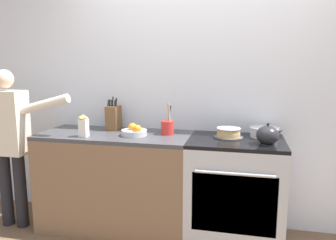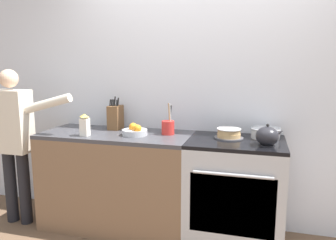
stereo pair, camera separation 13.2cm
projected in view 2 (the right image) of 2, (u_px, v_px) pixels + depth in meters
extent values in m
cube|color=silver|center=(203.00, 90.00, 3.07)|extent=(8.00, 0.04, 2.60)
cube|color=brown|center=(117.00, 182.00, 3.10)|extent=(1.39, 0.62, 0.88)
cube|color=#3D3D42|center=(116.00, 135.00, 3.02)|extent=(1.39, 0.62, 0.03)
cube|color=#B7BABF|center=(234.00, 194.00, 2.81)|extent=(0.80, 0.62, 0.88)
cube|color=black|center=(232.00, 206.00, 2.52)|extent=(0.66, 0.01, 0.49)
cylinder|color=#B7BABF|center=(232.00, 175.00, 2.45)|extent=(0.60, 0.02, 0.02)
cube|color=black|center=(236.00, 142.00, 2.73)|extent=(0.80, 0.62, 0.03)
cylinder|color=#4C4C51|center=(229.00, 138.00, 2.80)|extent=(0.25, 0.25, 0.01)
cylinder|color=tan|center=(229.00, 135.00, 2.80)|extent=(0.20, 0.20, 0.03)
cylinder|color=tan|center=(229.00, 131.00, 2.80)|extent=(0.19, 0.19, 0.03)
cylinder|color=white|center=(229.00, 129.00, 2.79)|extent=(0.20, 0.20, 0.01)
cylinder|color=#232328|center=(267.00, 145.00, 2.56)|extent=(0.12, 0.12, 0.01)
ellipsoid|color=#232328|center=(267.00, 136.00, 2.55)|extent=(0.18, 0.18, 0.15)
cone|color=#232328|center=(279.00, 133.00, 2.52)|extent=(0.09, 0.04, 0.08)
sphere|color=black|center=(268.00, 125.00, 2.53)|extent=(0.02, 0.02, 0.02)
cylinder|color=#B7BABF|center=(266.00, 133.00, 2.80)|extent=(0.24, 0.24, 0.08)
torus|color=#B7BABF|center=(266.00, 128.00, 2.80)|extent=(0.25, 0.25, 0.01)
cube|color=brown|center=(115.00, 117.00, 3.18)|extent=(0.11, 0.16, 0.23)
cylinder|color=black|center=(110.00, 103.00, 3.13)|extent=(0.01, 0.03, 0.07)
cylinder|color=black|center=(113.00, 103.00, 3.12)|extent=(0.01, 0.03, 0.07)
cylinder|color=black|center=(117.00, 103.00, 3.11)|extent=(0.01, 0.03, 0.06)
cylinder|color=black|center=(112.00, 102.00, 3.16)|extent=(0.01, 0.03, 0.06)
cylinder|color=black|center=(115.00, 101.00, 3.14)|extent=(0.01, 0.04, 0.09)
cylinder|color=black|center=(118.00, 102.00, 3.14)|extent=(0.01, 0.04, 0.08)
cylinder|color=red|center=(168.00, 128.00, 2.95)|extent=(0.12, 0.12, 0.12)
cylinder|color=#A37A51|center=(169.00, 117.00, 2.91)|extent=(0.03, 0.03, 0.25)
cylinder|color=black|center=(170.00, 117.00, 2.95)|extent=(0.04, 0.03, 0.22)
cylinder|color=#B7BABF|center=(170.00, 117.00, 2.92)|extent=(0.02, 0.04, 0.24)
cylinder|color=#B7BABF|center=(135.00, 132.00, 2.92)|extent=(0.23, 0.23, 0.05)
sphere|color=orange|center=(133.00, 127.00, 2.93)|extent=(0.08, 0.08, 0.08)
sphere|color=orange|center=(138.00, 129.00, 2.86)|extent=(0.07, 0.07, 0.07)
cube|color=white|center=(85.00, 127.00, 2.89)|extent=(0.07, 0.07, 0.16)
pyramid|color=#E0BC4C|center=(84.00, 115.00, 2.87)|extent=(0.07, 0.07, 0.03)
cylinder|color=black|center=(11.00, 186.00, 3.21)|extent=(0.11, 0.11, 0.71)
cylinder|color=black|center=(25.00, 188.00, 3.17)|extent=(0.11, 0.11, 0.71)
cube|color=beige|center=(12.00, 121.00, 3.08)|extent=(0.34, 0.20, 0.59)
cylinder|color=beige|center=(46.00, 104.00, 2.95)|extent=(0.51, 0.08, 0.21)
sphere|color=beige|center=(9.00, 79.00, 3.01)|extent=(0.17, 0.17, 0.17)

